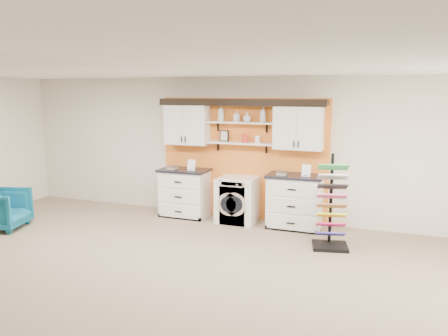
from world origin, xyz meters
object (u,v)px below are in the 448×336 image
at_px(washer, 234,199).
at_px(armchair, 3,209).
at_px(base_cabinet_left, 185,193).
at_px(base_cabinet_right, 295,201).
at_px(dryer, 240,199).
at_px(sample_rack, 331,218).

distance_m(washer, armchair, 4.34).
xyz_separation_m(washer, armchair, (-3.88, -1.95, -0.07)).
height_order(base_cabinet_left, washer, base_cabinet_left).
relative_size(base_cabinet_left, base_cabinet_right, 0.97).
distance_m(base_cabinet_left, base_cabinet_right, 2.26).
distance_m(dryer, sample_rack, 2.02).
height_order(base_cabinet_right, dryer, base_cabinet_right).
distance_m(sample_rack, armchair, 5.93).
bearing_deg(washer, armchair, -153.26).
relative_size(base_cabinet_left, armchair, 1.23).
height_order(base_cabinet_left, sample_rack, sample_rack).
bearing_deg(base_cabinet_left, armchair, -145.09).
xyz_separation_m(dryer, armchair, (-3.99, -1.95, -0.08)).
bearing_deg(armchair, base_cabinet_right, -83.41).
height_order(base_cabinet_left, base_cabinet_right, base_cabinet_right).
bearing_deg(washer, base_cabinet_left, 179.82).
bearing_deg(washer, base_cabinet_right, 0.16).
bearing_deg(base_cabinet_right, base_cabinet_left, 180.00).
bearing_deg(sample_rack, armchair, 178.58).
bearing_deg(armchair, sample_rack, -93.78).
relative_size(base_cabinet_left, sample_rack, 0.65).
height_order(base_cabinet_right, sample_rack, sample_rack).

